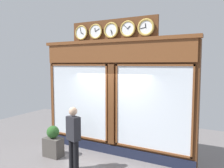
% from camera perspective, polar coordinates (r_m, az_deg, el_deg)
% --- Properties ---
extents(shop_facade, '(5.04, 0.42, 4.11)m').
position_cam_1_polar(shop_facade, '(6.79, 0.49, -3.00)').
color(shop_facade, '#5B3319').
rests_on(shop_facade, ground_plane).
extents(pedestrian, '(0.41, 0.31, 1.69)m').
position_cam_1_polar(pedestrian, '(5.94, -10.00, -13.13)').
color(pedestrian, black).
rests_on(pedestrian, ground_plane).
extents(planter_box, '(0.56, 0.36, 0.57)m').
position_cam_1_polar(planter_box, '(7.13, -15.03, -15.56)').
color(planter_box, '#4C4742').
rests_on(planter_box, ground_plane).
extents(planter_shrub, '(0.37, 0.37, 0.37)m').
position_cam_1_polar(planter_shrub, '(6.98, -15.12, -11.94)').
color(planter_shrub, '#285623').
rests_on(planter_shrub, planter_box).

